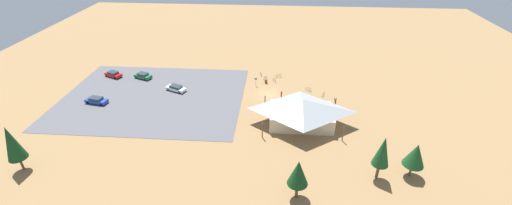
# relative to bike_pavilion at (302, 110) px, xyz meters

# --- Properties ---
(ground) EXTENTS (160.00, 160.00, 0.00)m
(ground) POSITION_rel_bike_pavilion_xyz_m (6.50, -11.07, -3.04)
(ground) COLOR #937047
(ground) RESTS_ON ground
(parking_lot_asphalt) EXTENTS (39.63, 30.44, 0.05)m
(parking_lot_asphalt) POSITION_rel_bike_pavilion_xyz_m (32.25, -8.19, -3.02)
(parking_lot_asphalt) COLOR #56565B
(parking_lot_asphalt) RESTS_ON ground
(bike_pavilion) EXTENTS (14.84, 10.57, 5.37)m
(bike_pavilion) POSITION_rel_bike_pavilion_xyz_m (0.00, 0.00, 0.00)
(bike_pavilion) COLOR beige
(bike_pavilion) RESTS_ON ground
(trash_bin) EXTENTS (0.60, 0.60, 0.90)m
(trash_bin) POSITION_rel_bike_pavilion_xyz_m (7.49, -16.69, -2.59)
(trash_bin) COLOR brown
(trash_bin) RESTS_ON ground
(lot_sign) EXTENTS (0.56, 0.08, 2.20)m
(lot_sign) POSITION_rel_bike_pavilion_xyz_m (9.85, -14.98, -1.63)
(lot_sign) COLOR #99999E
(lot_sign) RESTS_ON ground
(pine_midwest) EXTENTS (2.79, 2.79, 8.26)m
(pine_midwest) POSITION_rel_bike_pavilion_xyz_m (44.83, 16.40, 2.24)
(pine_midwest) COLOR brown
(pine_midwest) RESTS_ON ground
(pine_far_west) EXTENTS (2.96, 2.96, 6.64)m
(pine_far_west) POSITION_rel_bike_pavilion_xyz_m (1.49, 19.08, 1.55)
(pine_far_west) COLOR brown
(pine_far_west) RESTS_ON ground
(pine_east) EXTENTS (2.52, 2.52, 7.76)m
(pine_east) POSITION_rel_bike_pavilion_xyz_m (-11.02, 14.31, 2.17)
(pine_east) COLOR brown
(pine_east) RESTS_ON ground
(pine_west) EXTENTS (3.19, 3.19, 6.04)m
(pine_west) POSITION_rel_bike_pavilion_xyz_m (-16.32, 13.38, 1.08)
(pine_west) COLOR brown
(pine_west) RESTS_ON ground
(bicycle_white_edge_north) EXTENTS (0.74, 1.61, 0.86)m
(bicycle_white_edge_north) POSITION_rel_bike_pavilion_xyz_m (-5.49, -11.20, -2.67)
(bicycle_white_edge_north) COLOR black
(bicycle_white_edge_north) RESTS_ON ground
(bicycle_green_lone_west) EXTENTS (0.83, 1.51, 0.80)m
(bicycle_green_lone_west) POSITION_rel_bike_pavilion_xyz_m (7.79, -18.61, -2.69)
(bicycle_green_lone_west) COLOR black
(bicycle_green_lone_west) RESTS_ON ground
(bicycle_black_edge_south) EXTENTS (0.48, 1.77, 0.80)m
(bicycle_black_edge_south) POSITION_rel_bike_pavilion_xyz_m (-7.78, -9.04, -2.68)
(bicycle_black_edge_south) COLOR black
(bicycle_black_edge_south) RESTS_ON ground
(bicycle_blue_mid_cluster) EXTENTS (1.38, 1.08, 0.86)m
(bicycle_blue_mid_cluster) POSITION_rel_bike_pavilion_xyz_m (-2.38, -13.48, -2.66)
(bicycle_blue_mid_cluster) COLOR black
(bicycle_blue_mid_cluster) RESTS_ON ground
(bicycle_teal_trailside) EXTENTS (1.60, 0.73, 0.89)m
(bicycle_teal_trailside) POSITION_rel_bike_pavilion_xyz_m (4.57, -19.99, -2.64)
(bicycle_teal_trailside) COLOR black
(bicycle_teal_trailside) RESTS_ON ground
(bicycle_purple_near_porch) EXTENTS (0.48, 1.72, 0.79)m
(bicycle_purple_near_porch) POSITION_rel_bike_pavilion_xyz_m (8.97, -20.77, -2.68)
(bicycle_purple_near_porch) COLOR black
(bicycle_purple_near_porch) RESTS_ON ground
(bicycle_silver_front_row) EXTENTS (0.88, 1.54, 0.82)m
(bicycle_silver_front_row) POSITION_rel_bike_pavilion_xyz_m (5.57, -17.72, -2.69)
(bicycle_silver_front_row) COLOR black
(bicycle_silver_front_row) RESTS_ON ground
(car_green_far_end) EXTENTS (4.60, 3.20, 1.35)m
(car_green_far_end) POSITION_rel_bike_pavilion_xyz_m (37.85, -17.08, -2.32)
(car_green_far_end) COLOR #1E6B3D
(car_green_far_end) RESTS_ON parking_lot_asphalt
(car_blue_aisle_side) EXTENTS (4.94, 2.54, 1.37)m
(car_blue_aisle_side) POSITION_rel_bike_pavilion_xyz_m (43.36, -4.58, -2.30)
(car_blue_aisle_side) COLOR #1E42B2
(car_blue_aisle_side) RESTS_ON parking_lot_asphalt
(car_white_second_row) EXTENTS (5.03, 3.45, 1.30)m
(car_white_second_row) POSITION_rel_bike_pavilion_xyz_m (27.94, -11.32, -2.34)
(car_white_second_row) COLOR white
(car_white_second_row) RESTS_ON parking_lot_asphalt
(car_red_back_corner) EXTENTS (4.68, 3.36, 1.37)m
(car_red_back_corner) POSITION_rel_bike_pavilion_xyz_m (45.53, -17.38, -2.31)
(car_red_back_corner) COLOR red
(car_red_back_corner) RESTS_ON parking_lot_asphalt
(visitor_crossing_yard) EXTENTS (0.36, 0.36, 1.80)m
(visitor_crossing_yard) POSITION_rel_bike_pavilion_xyz_m (3.81, -9.70, -2.09)
(visitor_crossing_yard) COLOR #2D3347
(visitor_crossing_yard) RESTS_ON ground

